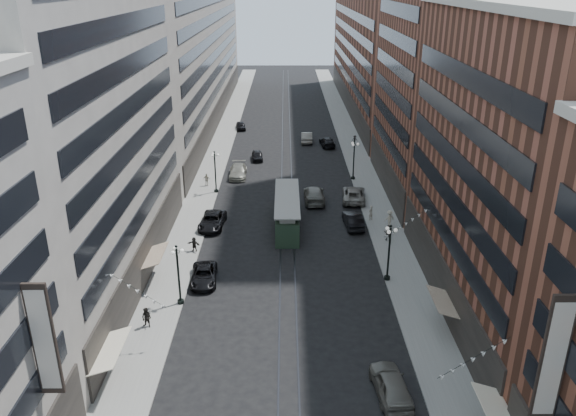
{
  "coord_description": "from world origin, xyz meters",
  "views": [
    {
      "loc": [
        -0.21,
        -13.46,
        26.01
      ],
      "look_at": [
        0.06,
        37.61,
        5.0
      ],
      "focal_mm": 35.0,
      "sensor_mm": 36.0,
      "label": 1
    }
  ],
  "objects_px": {
    "pedestrian_7": "(388,233)",
    "streetcar": "(287,212)",
    "lamppost_se_mid": "(354,159)",
    "car_7": "(212,221)",
    "car_13": "(257,156)",
    "pedestrian_5": "(194,244)",
    "pedestrian_9": "(355,140)",
    "pedestrian_2": "(147,318)",
    "lamppost_sw_mid": "(215,170)",
    "pedestrian_extra_0": "(389,218)",
    "car_14": "(307,137)",
    "pedestrian_8": "(371,213)",
    "car_extra_0": "(314,195)",
    "car_10": "(353,220)",
    "car_11": "(354,194)",
    "car_8": "(238,171)",
    "pedestrian_6": "(207,180)",
    "car_12": "(327,142)",
    "lamppost_se_far": "(389,251)",
    "car_4": "(391,384)",
    "car_9": "(241,126)",
    "lamppost_sw_far": "(178,273)",
    "car_2": "(204,275)"
  },
  "relations": [
    {
      "from": "car_12",
      "to": "car_11",
      "type": "bearing_deg",
      "value": 87.32
    },
    {
      "from": "lamppost_se_mid",
      "to": "car_13",
      "type": "relative_size",
      "value": 1.37
    },
    {
      "from": "car_13",
      "to": "pedestrian_5",
      "type": "distance_m",
      "value": 31.74
    },
    {
      "from": "car_extra_0",
      "to": "car_2",
      "type": "bearing_deg",
      "value": 60.6
    },
    {
      "from": "car_10",
      "to": "lamppost_se_far",
      "type": "bearing_deg",
      "value": 93.8
    },
    {
      "from": "car_10",
      "to": "pedestrian_9",
      "type": "bearing_deg",
      "value": -101.52
    },
    {
      "from": "car_10",
      "to": "car_extra_0",
      "type": "distance_m",
      "value": 8.81
    },
    {
      "from": "car_2",
      "to": "pedestrian_6",
      "type": "relative_size",
      "value": 2.98
    },
    {
      "from": "car_4",
      "to": "car_12",
      "type": "xyz_separation_m",
      "value": [
        -0.03,
        60.22,
        -0.13
      ]
    },
    {
      "from": "lamppost_se_mid",
      "to": "pedestrian_9",
      "type": "height_order",
      "value": "lamppost_se_mid"
    },
    {
      "from": "pedestrian_6",
      "to": "car_8",
      "type": "bearing_deg",
      "value": -128.6
    },
    {
      "from": "streetcar",
      "to": "car_14",
      "type": "xyz_separation_m",
      "value": [
        3.47,
        34.73,
        -0.7
      ]
    },
    {
      "from": "lamppost_se_far",
      "to": "pedestrian_5",
      "type": "height_order",
      "value": "lamppost_se_far"
    },
    {
      "from": "pedestrian_2",
      "to": "pedestrian_8",
      "type": "bearing_deg",
      "value": 65.09
    },
    {
      "from": "streetcar",
      "to": "pedestrian_2",
      "type": "relative_size",
      "value": 7.2
    },
    {
      "from": "car_9",
      "to": "car_13",
      "type": "height_order",
      "value": "car_9"
    },
    {
      "from": "lamppost_sw_far",
      "to": "pedestrian_2",
      "type": "height_order",
      "value": "lamppost_sw_far"
    },
    {
      "from": "pedestrian_8",
      "to": "car_4",
      "type": "bearing_deg",
      "value": 40.04
    },
    {
      "from": "streetcar",
      "to": "pedestrian_2",
      "type": "height_order",
      "value": "streetcar"
    },
    {
      "from": "lamppost_sw_mid",
      "to": "pedestrian_extra_0",
      "type": "xyz_separation_m",
      "value": [
        20.66,
        -10.93,
        -2.01
      ]
    },
    {
      "from": "car_9",
      "to": "lamppost_sw_far",
      "type": "bearing_deg",
      "value": -98.13
    },
    {
      "from": "lamppost_sw_mid",
      "to": "car_8",
      "type": "xyz_separation_m",
      "value": [
        2.36,
        6.4,
        -2.27
      ]
    },
    {
      "from": "pedestrian_5",
      "to": "pedestrian_7",
      "type": "distance_m",
      "value": 20.31
    },
    {
      "from": "car_11",
      "to": "car_extra_0",
      "type": "xyz_separation_m",
      "value": [
        -4.97,
        -0.18,
        0.06
      ]
    },
    {
      "from": "lamppost_se_far",
      "to": "car_7",
      "type": "height_order",
      "value": "lamppost_se_far"
    },
    {
      "from": "car_12",
      "to": "car_extra_0",
      "type": "height_order",
      "value": "car_extra_0"
    },
    {
      "from": "lamppost_sw_far",
      "to": "car_12",
      "type": "distance_m",
      "value": 51.44
    },
    {
      "from": "lamppost_se_far",
      "to": "pedestrian_5",
      "type": "distance_m",
      "value": 19.74
    },
    {
      "from": "car_8",
      "to": "pedestrian_9",
      "type": "bearing_deg",
      "value": 39.9
    },
    {
      "from": "lamppost_sw_mid",
      "to": "car_10",
      "type": "xyz_separation_m",
      "value": [
        16.6,
        -10.85,
        -2.28
      ]
    },
    {
      "from": "lamppost_se_mid",
      "to": "car_9",
      "type": "relative_size",
      "value": 1.35
    },
    {
      "from": "car_8",
      "to": "car_7",
      "type": "bearing_deg",
      "value": -96.53
    },
    {
      "from": "lamppost_se_mid",
      "to": "streetcar",
      "type": "xyz_separation_m",
      "value": [
        -9.2,
        -15.29,
        -1.53
      ]
    },
    {
      "from": "lamppost_se_far",
      "to": "car_12",
      "type": "height_order",
      "value": "lamppost_se_far"
    },
    {
      "from": "pedestrian_6",
      "to": "lamppost_se_mid",
      "type": "bearing_deg",
      "value": -166.95
    },
    {
      "from": "pedestrian_7",
      "to": "streetcar",
      "type": "bearing_deg",
      "value": -1.73
    },
    {
      "from": "lamppost_se_mid",
      "to": "car_7",
      "type": "bearing_deg",
      "value": -138.02
    },
    {
      "from": "lamppost_sw_mid",
      "to": "pedestrian_5",
      "type": "distance_m",
      "value": 17.2
    },
    {
      "from": "car_2",
      "to": "car_12",
      "type": "xyz_separation_m",
      "value": [
        14.5,
        44.96,
        0.06
      ]
    },
    {
      "from": "car_13",
      "to": "car_extra_0",
      "type": "height_order",
      "value": "car_extra_0"
    },
    {
      "from": "pedestrian_9",
      "to": "car_13",
      "type": "bearing_deg",
      "value": -151.57
    },
    {
      "from": "lamppost_sw_mid",
      "to": "lamppost_se_mid",
      "type": "bearing_deg",
      "value": 15.2
    },
    {
      "from": "pedestrian_8",
      "to": "pedestrian_9",
      "type": "xyz_separation_m",
      "value": [
        1.83,
        31.65,
        -0.1
      ]
    },
    {
      "from": "pedestrian_8",
      "to": "car_extra_0",
      "type": "height_order",
      "value": "pedestrian_8"
    },
    {
      "from": "pedestrian_5",
      "to": "pedestrian_7",
      "type": "height_order",
      "value": "pedestrian_7"
    },
    {
      "from": "pedestrian_7",
      "to": "car_7",
      "type": "bearing_deg",
      "value": 9.13
    },
    {
      "from": "car_11",
      "to": "pedestrian_9",
      "type": "height_order",
      "value": "pedestrian_9"
    },
    {
      "from": "lamppost_se_mid",
      "to": "pedestrian_2",
      "type": "bearing_deg",
      "value": -119.9
    },
    {
      "from": "car_9",
      "to": "car_12",
      "type": "height_order",
      "value": "car_12"
    },
    {
      "from": "streetcar",
      "to": "car_9",
      "type": "xyz_separation_m",
      "value": [
        -8.4,
        43.36,
        -0.87
      ]
    }
  ]
}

